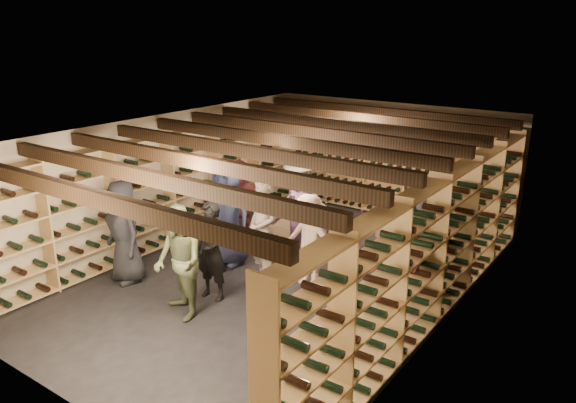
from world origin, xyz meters
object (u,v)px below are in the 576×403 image
(crate_stack_right, at_px, (391,230))
(person_1, at_px, (212,251))
(crate_loose, at_px, (322,241))
(person_6, at_px, (227,213))
(person_5, at_px, (239,198))
(crate_stack_left, at_px, (286,223))
(person_2, at_px, (178,263))
(person_9, at_px, (300,200))
(person_0, at_px, (124,231))
(person_12, at_px, (425,242))
(person_3, at_px, (308,240))
(person_7, at_px, (263,231))
(person_11, at_px, (301,226))
(person_8, at_px, (397,264))

(crate_stack_right, xyz_separation_m, person_1, (-1.13, -3.80, 0.59))
(crate_loose, distance_m, person_6, 2.03)
(crate_loose, height_order, person_5, person_5)
(crate_stack_right, bearing_deg, crate_stack_left, -142.00)
(crate_stack_right, bearing_deg, person_1, -106.62)
(person_2, bearing_deg, person_9, 116.72)
(person_0, height_order, person_5, person_0)
(crate_stack_right, relative_size, person_9, 0.33)
(person_0, relative_size, person_12, 0.97)
(person_0, xyz_separation_m, person_3, (2.45, 1.57, -0.09))
(crate_stack_left, xyz_separation_m, person_1, (0.47, -2.54, 0.42))
(crate_loose, bearing_deg, person_0, -119.98)
(person_1, bearing_deg, person_7, 56.20)
(person_5, bearing_deg, person_1, -69.27)
(person_3, relative_size, person_12, 0.86)
(person_9, xyz_separation_m, person_12, (2.69, -0.64, 0.01))
(person_5, height_order, person_9, person_9)
(person_2, bearing_deg, person_11, 102.85)
(person_6, bearing_deg, person_1, -65.01)
(person_5, bearing_deg, person_0, -103.89)
(person_6, xyz_separation_m, person_12, (3.20, 0.80, -0.04))
(person_1, relative_size, person_7, 0.82)
(person_6, xyz_separation_m, person_7, (1.06, -0.37, 0.02))
(person_5, bearing_deg, person_2, -75.36)
(crate_stack_right, bearing_deg, person_7, -103.44)
(crate_stack_left, bearing_deg, person_0, -110.31)
(person_12, bearing_deg, person_1, -139.99)
(crate_stack_right, height_order, person_8, person_8)
(person_11, bearing_deg, person_9, 113.67)
(person_12, bearing_deg, person_3, -153.97)
(person_8, bearing_deg, person_0, -137.69)
(person_5, xyz_separation_m, person_11, (1.87, -0.63, 0.01))
(person_2, relative_size, person_6, 0.90)
(crate_loose, relative_size, person_8, 0.29)
(person_6, bearing_deg, person_7, -25.22)
(person_5, bearing_deg, crate_stack_left, 4.92)
(person_5, xyz_separation_m, person_12, (3.94, -0.38, 0.12))
(crate_loose, bearing_deg, person_8, -37.98)
(person_2, height_order, person_11, person_2)
(crate_stack_left, height_order, person_1, person_1)
(person_1, bearing_deg, person_5, 116.48)
(crate_stack_right, bearing_deg, person_11, -107.22)
(person_9, distance_m, person_12, 2.76)
(person_3, bearing_deg, person_9, 131.88)
(person_3, xyz_separation_m, person_8, (1.63, -0.29, 0.13))
(crate_stack_left, bearing_deg, person_3, -43.88)
(crate_stack_left, relative_size, person_9, 0.40)
(person_7, bearing_deg, person_6, -174.68)
(person_7, xyz_separation_m, person_8, (2.14, 0.19, -0.06))
(crate_loose, relative_size, person_7, 0.27)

